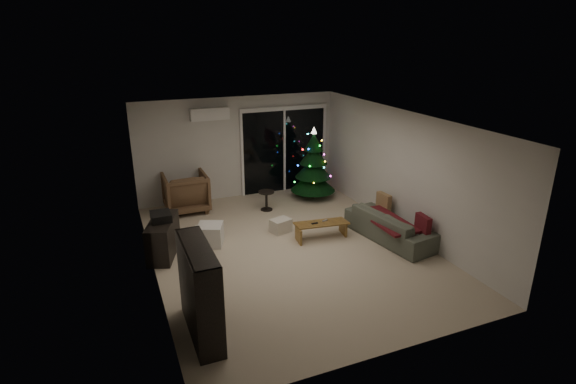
% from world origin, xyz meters
% --- Properties ---
extents(room, '(6.50, 7.51, 2.60)m').
position_xyz_m(room, '(0.46, 1.49, 1.02)').
color(room, beige).
rests_on(room, ground).
extents(bookshelf, '(0.82, 1.35, 1.32)m').
position_xyz_m(bookshelf, '(-2.25, -1.90, 0.66)').
color(bookshelf, black).
rests_on(bookshelf, floor).
extents(media_cabinet, '(0.76, 1.19, 0.69)m').
position_xyz_m(media_cabinet, '(-2.25, 0.68, 0.35)').
color(media_cabinet, black).
rests_on(media_cabinet, floor).
extents(stereo, '(0.35, 0.42, 0.15)m').
position_xyz_m(stereo, '(-2.25, 0.68, 0.77)').
color(stereo, black).
rests_on(stereo, media_cabinet).
extents(armchair, '(0.96, 0.99, 0.90)m').
position_xyz_m(armchair, '(-1.45, 2.73, 0.45)').
color(armchair, brown).
rests_on(armchair, floor).
extents(ottoman, '(0.61, 0.61, 0.42)m').
position_xyz_m(ottoman, '(-1.35, 0.77, 0.21)').
color(ottoman, white).
rests_on(ottoman, floor).
extents(cardboard_box_a, '(0.47, 0.40, 0.29)m').
position_xyz_m(cardboard_box_a, '(-1.40, 0.97, 0.15)').
color(cardboard_box_a, beige).
rests_on(cardboard_box_a, floor).
extents(cardboard_box_b, '(0.47, 0.40, 0.28)m').
position_xyz_m(cardboard_box_b, '(0.14, 0.80, 0.14)').
color(cardboard_box_b, beige).
rests_on(cardboard_box_b, floor).
extents(side_table, '(0.46, 0.46, 0.46)m').
position_xyz_m(side_table, '(0.28, 2.06, 0.23)').
color(side_table, black).
rests_on(side_table, floor).
extents(floor_lamp, '(0.31, 0.31, 1.91)m').
position_xyz_m(floor_lamp, '(-1.20, 3.48, 0.96)').
color(floor_lamp, black).
rests_on(floor_lamp, floor).
extents(sofa, '(1.09, 2.09, 0.58)m').
position_xyz_m(sofa, '(2.05, -0.36, 0.29)').
color(sofa, '#484D43').
rests_on(sofa, floor).
extents(sofa_throw, '(0.62, 1.43, 0.05)m').
position_xyz_m(sofa_throw, '(1.95, -0.36, 0.42)').
color(sofa_throw, '#57161C').
rests_on(sofa_throw, sofa).
extents(cushion_a, '(0.15, 0.39, 0.38)m').
position_xyz_m(cushion_a, '(2.30, 0.29, 0.53)').
color(cushion_a, '#A47049').
rests_on(cushion_a, sofa).
extents(cushion_b, '(0.14, 0.39, 0.38)m').
position_xyz_m(cushion_b, '(2.30, -1.01, 0.53)').
color(cushion_b, '#57161C').
rests_on(cushion_b, sofa).
extents(coffee_table, '(1.10, 0.51, 0.34)m').
position_xyz_m(coffee_table, '(0.79, 0.21, 0.17)').
color(coffee_table, olive).
rests_on(coffee_table, floor).
extents(remote_a, '(0.13, 0.04, 0.02)m').
position_xyz_m(remote_a, '(0.64, 0.21, 0.35)').
color(remote_a, black).
rests_on(remote_a, coffee_table).
extents(remote_b, '(0.13, 0.08, 0.02)m').
position_xyz_m(remote_b, '(0.89, 0.26, 0.35)').
color(remote_b, slate).
rests_on(remote_b, coffee_table).
extents(christmas_tree, '(1.17, 1.17, 1.79)m').
position_xyz_m(christmas_tree, '(1.65, 2.41, 0.90)').
color(christmas_tree, black).
rests_on(christmas_tree, floor).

